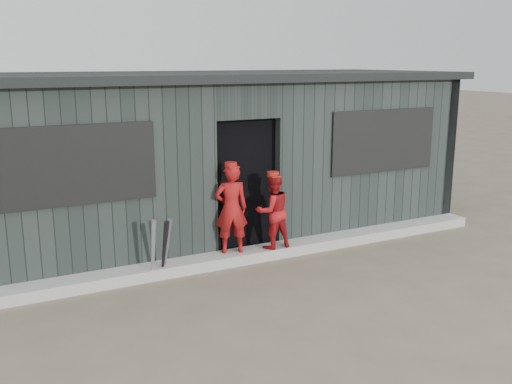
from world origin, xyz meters
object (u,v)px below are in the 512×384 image
bat_left (153,250)px  bat_mid (167,247)px  player_red_left (231,209)px  dugout (209,155)px  bat_right (164,249)px  player_red_right (273,211)px  player_grey_back (270,207)px

bat_left → bat_mid: size_ratio=1.01×
player_red_left → dugout: (0.36, 1.64, 0.50)m
bat_mid → player_red_left: bearing=7.9°
bat_right → dugout: dugout is taller
player_red_right → dugout: bearing=-81.6°
bat_right → dugout: size_ratio=0.10×
bat_left → bat_right: size_ratio=0.98×
bat_left → bat_mid: (0.20, 0.07, -0.01)m
bat_mid → player_red_left: 1.08m
bat_left → bat_right: bat_left is taller
bat_mid → player_red_right: 1.65m
bat_right → player_red_left: (1.06, 0.22, 0.37)m
dugout → bat_right: bearing=-127.3°
bat_right → player_red_right: player_red_right is taller
bat_left → player_red_left: player_red_left is taller
bat_right → player_red_left: size_ratio=0.68×
bat_mid → player_grey_back: 1.99m
player_red_left → player_red_right: player_red_left is taller
player_red_right → player_red_left: bearing=-7.8°
player_grey_back → dugout: dugout is taller
bat_right → player_grey_back: bearing=20.0°
player_red_left → player_grey_back: player_red_left is taller
bat_mid → dugout: dugout is taller
bat_right → dugout: bearing=52.7°
player_red_left → dugout: size_ratio=0.15×
bat_left → player_grey_back: bearing=18.3°
bat_left → player_red_left: size_ratio=0.67×
bat_left → dugout: 2.57m
bat_left → player_grey_back: (2.09, 0.69, 0.17)m
dugout → player_grey_back: bearing=-65.6°
bat_left → dugout: dugout is taller
bat_mid → player_grey_back: size_ratio=0.71×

